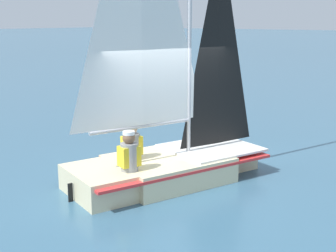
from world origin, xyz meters
The scene contains 4 objects.
ground_plane centered at (0.00, 0.00, 0.00)m, with size 260.00×260.00×0.00m, color #38607A.
sailboat_main centered at (0.01, 0.04, 0.87)m, with size 2.87×4.10×6.16m.
sailor_helm centered at (0.45, 0.52, 0.63)m, with size 0.38×0.41×1.16m.
sailor_crew centered at (0.04, 1.07, 0.63)m, with size 0.38×0.41×1.16m.
Camera 1 is at (-5.05, 6.89, 3.02)m, focal length 50.00 mm.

